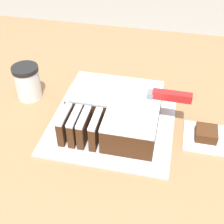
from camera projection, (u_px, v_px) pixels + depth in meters
The scene contains 7 objects.
countertop at pixel (102, 197), 1.22m from camera, with size 1.40×1.10×0.91m.
cake_board at pixel (112, 123), 0.86m from camera, with size 0.34×0.32×0.01m.
cake at pixel (115, 111), 0.84m from camera, with size 0.25×0.24×0.08m.
knife at pixel (160, 95), 0.81m from camera, with size 0.27×0.03×0.02m.
coffee_cup at pixel (27, 82), 0.93m from camera, with size 0.08×0.08×0.11m.
paper_napkin at pixel (205, 138), 0.82m from camera, with size 0.11×0.11×0.01m.
brownie at pixel (206, 133), 0.81m from camera, with size 0.05×0.05×0.03m.
Camera 1 is at (0.19, -0.70, 1.49)m, focal length 50.00 mm.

